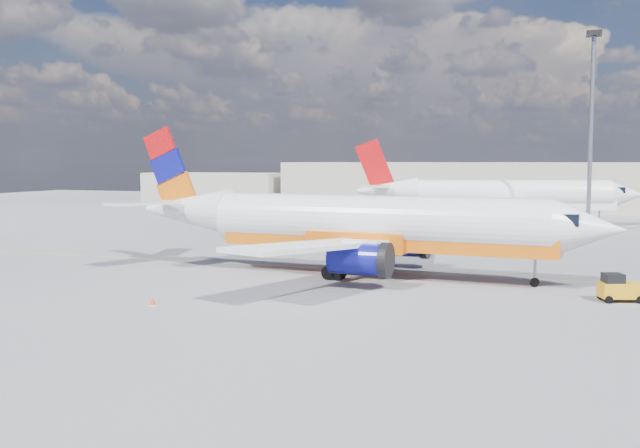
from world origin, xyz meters
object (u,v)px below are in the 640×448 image
(traffic_cone, at_px, (153,301))
(gse_tug, at_px, (619,288))
(main_jet, at_px, (361,224))
(second_jet, at_px, (503,196))

(traffic_cone, bearing_deg, gse_tug, 21.82)
(traffic_cone, bearing_deg, main_jet, 60.14)
(main_jet, distance_m, traffic_cone, 16.76)
(gse_tug, relative_size, traffic_cone, 5.11)
(second_jet, height_order, traffic_cone, second_jet)
(second_jet, bearing_deg, main_jet, -113.42)
(main_jet, distance_m, second_jet, 45.33)
(main_jet, relative_size, second_jet, 0.99)
(main_jet, xyz_separation_m, gse_tug, (16.83, -4.22, -2.88))
(gse_tug, bearing_deg, second_jet, 84.09)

